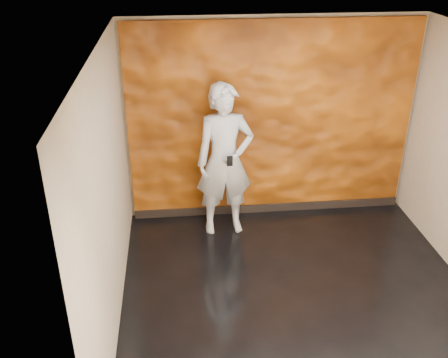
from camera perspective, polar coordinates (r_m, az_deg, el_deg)
The scene contains 5 objects.
room at distance 5.13m, azimuth 9.55°, elevation -1.03°, with size 4.02×4.02×2.81m.
feature_wall at distance 6.88m, azimuth 5.45°, elevation 6.44°, with size 3.90×0.06×2.75m, color #C9620F.
baseboard at distance 7.41m, azimuth 5.07°, elevation -3.27°, with size 3.90×0.04×0.12m, color black.
man at distance 6.52m, azimuth 0.08°, elevation 2.07°, with size 0.76×0.50×2.07m, color #A1A5B0.
phone at distance 6.21m, azimuth 0.67°, elevation 2.08°, with size 0.07×0.01×0.14m, color black.
Camera 1 is at (-1.31, -4.36, 3.77)m, focal length 40.00 mm.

